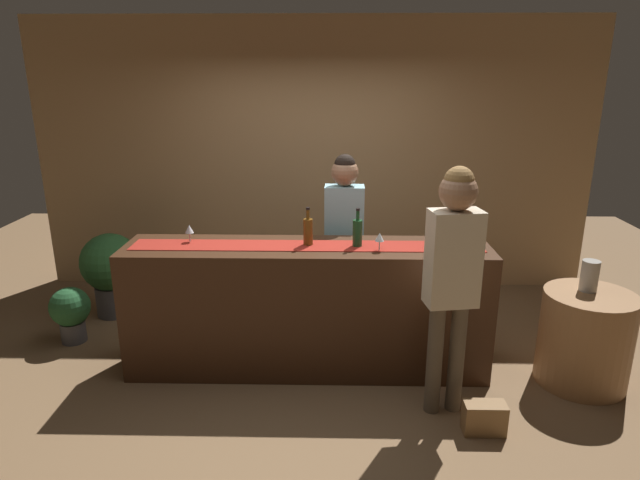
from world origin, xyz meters
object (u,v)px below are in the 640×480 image
wine_bottle_amber (308,231)px  handbag (484,418)px  customer_sipping (453,265)px  vase_on_side_table (590,276)px  wine_glass_near_customer (380,238)px  bartender (344,227)px  wine_glass_mid_counter (189,230)px  round_side_table (585,339)px  potted_plant_small (70,311)px  wine_bottle_green (357,232)px  potted_plant_tall (111,269)px

wine_bottle_amber → handbag: size_ratio=1.08×
customer_sipping → vase_on_side_table: customer_sipping is taller
wine_glass_near_customer → bartender: bartender is taller
wine_bottle_amber → customer_sipping: 1.17m
customer_sipping → wine_glass_near_customer: bearing=124.0°
wine_glass_mid_counter → round_side_table: size_ratio=0.19×
bartender → handbag: size_ratio=5.98×
customer_sipping → potted_plant_small: customer_sipping is taller
wine_bottle_green → bartender: (-0.09, 0.58, -0.12)m
bartender → potted_plant_small: bartender is taller
bartender → potted_plant_tall: size_ratio=2.01×
wine_bottle_green → handbag: bearing=-45.5°
round_side_table → bartender: bearing=157.4°
wine_bottle_green → wine_glass_near_customer: (0.16, -0.11, -0.01)m
wine_bottle_green → wine_glass_mid_counter: size_ratio=2.10×
customer_sipping → round_side_table: (1.15, 0.40, -0.73)m
wine_bottle_green → wine_glass_near_customer: wine_bottle_green is taller
wine_glass_near_customer → customer_sipping: (0.45, -0.48, -0.04)m
wine_bottle_green → potted_plant_small: wine_bottle_green is taller
vase_on_side_table → handbag: size_ratio=0.86×
wine_bottle_green → potted_plant_tall: 2.65m
wine_glass_near_customer → bartender: bearing=109.9°
wine_bottle_green → wine_glass_mid_counter: bearing=176.7°
bartender → customer_sipping: 1.37m
wine_glass_mid_counter → customer_sipping: bearing=-19.2°
wine_bottle_amber → wine_glass_near_customer: 0.56m
wine_glass_mid_counter → customer_sipping: 2.04m
bartender → handbag: bearing=124.4°
wine_bottle_green → handbag: (0.84, -0.85, -1.05)m
wine_bottle_green → vase_on_side_table: size_ratio=1.26×
wine_bottle_green → wine_glass_near_customer: 0.20m
wine_bottle_green → potted_plant_small: 2.69m
wine_bottle_amber → bartender: size_ratio=0.18×
bartender → vase_on_side_table: bartender is taller
wine_glass_near_customer → customer_sipping: customer_sipping is taller
round_side_table → potted_plant_tall: 4.30m
wine_bottle_green → round_side_table: (1.76, -0.19, -0.79)m
bartender → potted_plant_tall: 2.38m
wine_glass_mid_counter → bartender: bearing=22.2°
wine_bottle_amber → wine_bottle_green: 0.38m
round_side_table → customer_sipping: bearing=-160.8°
wine_bottle_green → bartender: bartender is taller
wine_bottle_amber → bartender: 0.64m
vase_on_side_table → handbag: vase_on_side_table is taller
wine_glass_near_customer → potted_plant_small: wine_glass_near_customer is taller
round_side_table → potted_plant_small: round_side_table is taller
bartender → vase_on_side_table: (1.85, -0.70, -0.17)m
round_side_table → wine_glass_mid_counter: bearing=175.0°
customer_sipping → handbag: bearing=-57.1°
customer_sipping → vase_on_side_table: (1.15, 0.47, -0.24)m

